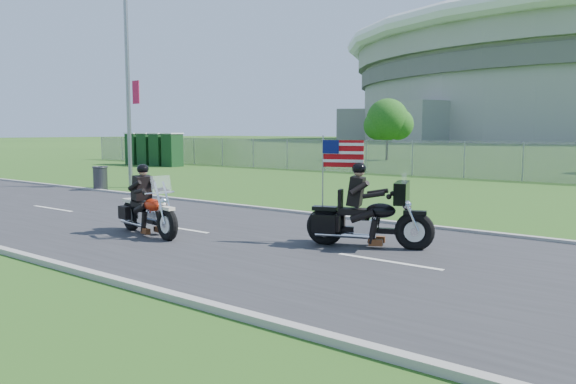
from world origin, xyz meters
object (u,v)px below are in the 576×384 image
Objects in this scene: motorcycle_follow at (368,219)px; porta_toilet_d at (135,149)px; porta_toilet_a at (172,150)px; porta_toilet_b at (159,150)px; porta_toilet_c at (147,150)px; trash_can at (100,179)px; streetlight at (132,60)px; motorcycle_lead at (147,213)px.

porta_toilet_d is at bearing 130.67° from motorcycle_follow.
porta_toilet_b is (-1.40, 0.00, 0.00)m from porta_toilet_a.
porta_toilet_a is 1.00× the size of porta_toilet_c.
porta_toilet_b is 2.28× the size of trash_can.
porta_toilet_a and porta_toilet_d have the same top height.
streetlight is 3.75× the size of motorcycle_follow.
porta_toilet_d is 2.28× the size of trash_can.
motorcycle_lead is at bearing -178.59° from motorcycle_follow.
trash_can is at bearing -44.28° from porta_toilet_c.
porta_toilet_a and porta_toilet_c have the same top height.
streetlight is 16.33m from porta_toilet_b.
trash_can is (0.21, -1.92, -5.14)m from streetlight.
motorcycle_follow reaches higher than porta_toilet_d.
trash_can is (-9.84, 5.29, -0.05)m from motorcycle_lead.
porta_toilet_d is at bearing 153.88° from motorcycle_lead.
trash_can is at bearing -47.53° from porta_toilet_b.
motorcycle_lead is (20.07, -17.99, -0.60)m from porta_toilet_a.
porta_toilet_a is 29.68m from motorcycle_follow.
porta_toilet_c is 0.86× the size of motorcycle_follow.
porta_toilet_c is 29.10m from motorcycle_lead.
porta_toilet_d is at bearing 142.83° from streetlight.
motorcycle_follow is 2.64× the size of trash_can.
trash_can is (10.23, -12.70, -0.65)m from porta_toilet_a.
streetlight is at bearing 140.17° from motorcycle_follow.
porta_toilet_b is 30.87m from motorcycle_follow.
motorcycle_lead is 5.31m from motorcycle_follow.
porta_toilet_b is at bearing 180.00° from porta_toilet_a.
porta_toilet_b is at bearing 132.47° from trash_can.
trash_can is at bearing 146.80° from motorcycle_follow.
porta_toilet_c is (-12.82, 10.78, -4.49)m from streetlight.
motorcycle_follow is at bearing -28.73° from porta_toilet_d.
streetlight is at bearing -40.06° from porta_toilet_c.
motorcycle_follow is (4.92, 1.99, 0.08)m from motorcycle_lead.
motorcycle_lead is at bearing -35.67° from streetlight.
porta_toilet_b is at bearing 0.00° from porta_toilet_d.
porta_toilet_b is 1.00× the size of porta_toilet_c.
porta_toilet_d reaches higher than trash_can.
motorcycle_follow is (27.79, -16.00, -0.52)m from porta_toilet_c.
porta_toilet_c is 2.28× the size of trash_can.
porta_toilet_d is 30.21m from motorcycle_lead.
motorcycle_follow is at bearing -29.93° from porta_toilet_c.
porta_toilet_b and porta_toilet_d have the same top height.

